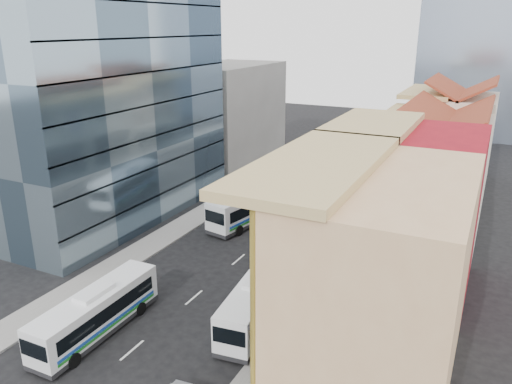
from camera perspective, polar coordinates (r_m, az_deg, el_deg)
The scene contains 13 objects.
ground at distance 32.65m, azimuth -15.15°, elevation -17.99°, with size 200.00×200.00×0.00m, color black.
sidewalk_right at distance 46.31m, azimuth 11.53°, elevation -6.09°, with size 3.00×90.00×0.15m, color slate.
sidewalk_left at distance 52.63m, azimuth -6.61°, elevation -2.75°, with size 3.00×90.00×0.15m, color slate.
shophouse_tan at distance 27.74m, azimuth 14.11°, elevation -10.24°, with size 8.00×14.00×12.00m, color #D9AD7D.
shophouse_red at distance 38.60m, azimuth 18.03°, elevation -2.22°, with size 8.00×10.00×12.00m, color maroon.
shophouse_cream_near at distance 47.88m, azimuth 19.68°, elevation 0.33°, with size 8.00×9.00×10.00m, color #EEE5D0.
shophouse_cream_mid at distance 56.51m, azimuth 20.86°, elevation 2.89°, with size 8.00×9.00×10.00m, color #EEE5D0.
shophouse_cream_far at distance 66.60m, azimuth 21.89°, elevation 5.45°, with size 8.00×12.00×11.00m, color #EEE5D0.
office_tower at distance 52.12m, azimuth -17.20°, elevation 13.27°, with size 12.00×26.00×30.00m, color #405465.
office_block_far at distance 71.10m, azimuth -3.24°, elevation 8.75°, with size 10.00×18.00×14.00m, color gray.
bus_left_near at distance 34.56m, azimuth -17.77°, elevation -12.86°, with size 2.33×9.94×3.19m, color silver, non-canonical shape.
bus_left_far at distance 50.58m, azimuth -0.48°, elevation -1.39°, with size 2.67×11.40×3.66m, color silver, non-canonical shape.
bus_right at distance 34.27m, azimuth 0.19°, elevation -12.09°, with size 2.37×10.11×3.24m, color white, non-canonical shape.
Camera 1 is at (18.39, -19.04, 19.11)m, focal length 35.00 mm.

